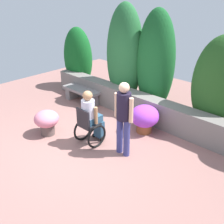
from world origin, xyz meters
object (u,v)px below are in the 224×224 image
object	(u,v)px
person_in_wheelchair	(90,119)
person_standing_companion	(124,115)
stone_bench	(81,94)
flower_pot_terracotta_by_wall	(47,121)
flower_pot_purple_near	(145,118)

from	to	relation	value
person_in_wheelchair	person_standing_companion	distance (m)	0.93
stone_bench	flower_pot_terracotta_by_wall	xyz separation A→B (m)	(0.93, -1.89, 0.09)
flower_pot_purple_near	person_in_wheelchair	bearing A→B (deg)	-114.30
stone_bench	flower_pot_purple_near	bearing A→B (deg)	-3.50
stone_bench	person_in_wheelchair	size ratio (longest dim) A/B	0.99
stone_bench	flower_pot_purple_near	world-z (taller)	flower_pot_purple_near
person_in_wheelchair	person_standing_companion	world-z (taller)	person_standing_companion
stone_bench	person_in_wheelchair	distance (m)	2.49
person_in_wheelchair	flower_pot_terracotta_by_wall	size ratio (longest dim) A/B	2.11
person_standing_companion	person_in_wheelchair	bearing A→B (deg)	-155.57
person_standing_companion	flower_pot_terracotta_by_wall	xyz separation A→B (m)	(-1.93, -0.66, -0.59)
flower_pot_terracotta_by_wall	person_in_wheelchair	bearing A→B (deg)	23.65
person_standing_companion	flower_pot_terracotta_by_wall	size ratio (longest dim) A/B	2.65
flower_pot_terracotta_by_wall	flower_pot_purple_near	bearing A→B (deg)	46.56
flower_pot_purple_near	flower_pot_terracotta_by_wall	world-z (taller)	flower_pot_purple_near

